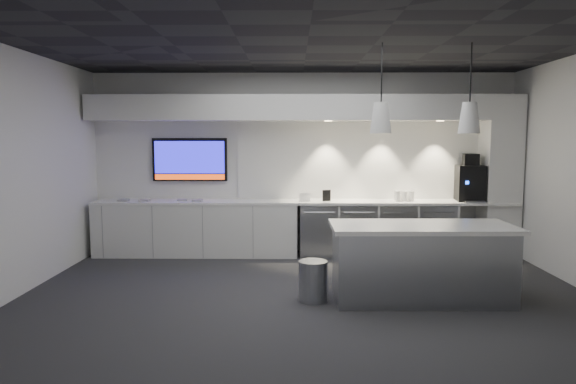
{
  "coord_description": "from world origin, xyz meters",
  "views": [
    {
      "loc": [
        -0.16,
        -6.16,
        1.92
      ],
      "look_at": [
        -0.24,
        1.1,
        1.16
      ],
      "focal_mm": 32.0,
      "sensor_mm": 36.0,
      "label": 1
    }
  ],
  "objects_px": {
    "coffee_machine": "(470,181)",
    "bin": "(313,281)",
    "wall_tv": "(190,160)",
    "island": "(421,262)"
  },
  "relations": [
    {
      "from": "wall_tv",
      "to": "bin",
      "type": "distance_m",
      "value": 3.59
    },
    {
      "from": "bin",
      "to": "coffee_machine",
      "type": "distance_m",
      "value": 3.74
    },
    {
      "from": "island",
      "to": "wall_tv",
      "type": "bearing_deg",
      "value": 140.47
    },
    {
      "from": "bin",
      "to": "coffee_machine",
      "type": "bearing_deg",
      "value": 42.75
    },
    {
      "from": "coffee_machine",
      "to": "bin",
      "type": "bearing_deg",
      "value": -129.9
    },
    {
      "from": "wall_tv",
      "to": "bin",
      "type": "xyz_separation_m",
      "value": [
        1.97,
        -2.7,
        -1.32
      ]
    },
    {
      "from": "wall_tv",
      "to": "bin",
      "type": "bearing_deg",
      "value": -53.82
    },
    {
      "from": "island",
      "to": "bin",
      "type": "xyz_separation_m",
      "value": [
        -1.28,
        -0.07,
        -0.22
      ]
    },
    {
      "from": "island",
      "to": "coffee_machine",
      "type": "bearing_deg",
      "value": 59.47
    },
    {
      "from": "bin",
      "to": "coffee_machine",
      "type": "relative_size",
      "value": 0.63
    }
  ]
}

